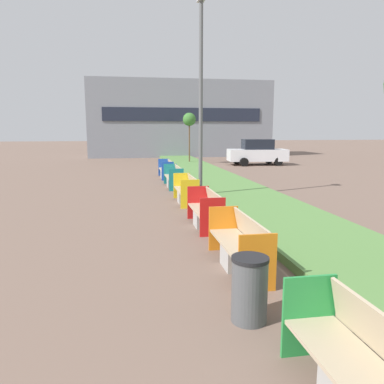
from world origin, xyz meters
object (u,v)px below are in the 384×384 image
(litter_bin, at_px, (249,289))
(bench_yellow_frame, at_px, (187,192))
(bench_teal_frame, at_px, (174,179))
(bench_blue_frame, at_px, (166,171))
(bench_red_frame, at_px, (206,213))
(sapling_tree_far, at_px, (189,120))
(parked_car_distant, at_px, (257,152))
(bench_orange_frame, at_px, (240,248))
(bench_green_frame, at_px, (367,383))
(street_lamp_post, at_px, (201,90))

(litter_bin, bearing_deg, bench_yellow_frame, 86.92)
(bench_teal_frame, height_order, bench_blue_frame, same)
(bench_red_frame, distance_m, sapling_tree_far, 18.57)
(litter_bin, height_order, parked_car_distant, parked_car_distant)
(bench_red_frame, bearing_deg, bench_blue_frame, 89.99)
(bench_orange_frame, distance_m, parked_car_distant, 20.95)
(bench_green_frame, relative_size, bench_yellow_frame, 1.05)
(litter_bin, relative_size, sapling_tree_far, 0.24)
(bench_blue_frame, xyz_separation_m, litter_bin, (-0.45, -15.24, 0.08))
(bench_orange_frame, relative_size, street_lamp_post, 0.31)
(bench_yellow_frame, xyz_separation_m, bench_blue_frame, (0.00, 6.99, 0.00))
(bench_yellow_frame, distance_m, bench_blue_frame, 6.99)
(bench_teal_frame, height_order, street_lamp_post, street_lamp_post)
(bench_orange_frame, xyz_separation_m, bench_blue_frame, (-0.00, 13.32, -0.00))
(bench_blue_frame, bearing_deg, bench_yellow_frame, -90.01)
(parked_car_distant, bearing_deg, bench_orange_frame, -104.73)
(sapling_tree_far, relative_size, parked_car_distant, 0.87)
(bench_yellow_frame, height_order, litter_bin, bench_yellow_frame)
(bench_yellow_frame, relative_size, sapling_tree_far, 0.52)
(litter_bin, bearing_deg, bench_green_frame, -76.48)
(bench_yellow_frame, relative_size, street_lamp_post, 0.28)
(bench_yellow_frame, height_order, sapling_tree_far, sapling_tree_far)
(bench_orange_frame, height_order, bench_teal_frame, same)
(litter_bin, distance_m, sapling_tree_far, 23.46)
(bench_blue_frame, distance_m, sapling_tree_far, 8.74)
(bench_teal_frame, distance_m, bench_blue_frame, 3.30)
(bench_blue_frame, xyz_separation_m, street_lamp_post, (0.61, -6.35, 3.54))
(bench_red_frame, height_order, bench_teal_frame, same)
(bench_yellow_frame, xyz_separation_m, parked_car_distant, (7.25, 13.31, 0.55))
(bench_orange_frame, height_order, bench_red_frame, same)
(bench_red_frame, bearing_deg, bench_green_frame, -89.99)
(bench_yellow_frame, height_order, street_lamp_post, street_lamp_post)
(bench_orange_frame, relative_size, bench_blue_frame, 1.04)
(bench_blue_frame, bearing_deg, parked_car_distant, 41.06)
(bench_yellow_frame, distance_m, litter_bin, 8.26)
(bench_green_frame, xyz_separation_m, street_lamp_post, (0.61, 10.74, 3.54))
(bench_green_frame, distance_m, bench_blue_frame, 17.09)
(bench_green_frame, distance_m, bench_orange_frame, 3.76)
(sapling_tree_far, bearing_deg, street_lamp_post, -97.63)
(bench_blue_frame, bearing_deg, bench_red_frame, -90.01)
(bench_red_frame, height_order, litter_bin, bench_red_frame)
(bench_red_frame, distance_m, bench_blue_frame, 10.30)
(bench_teal_frame, xyz_separation_m, sapling_tree_far, (2.51, 11.17, 2.85))
(bench_green_frame, relative_size, bench_orange_frame, 0.94)
(bench_teal_frame, relative_size, street_lamp_post, 0.32)
(bench_orange_frame, distance_m, litter_bin, 1.97)
(bench_teal_frame, relative_size, parked_car_distant, 0.52)
(litter_bin, xyz_separation_m, street_lamp_post, (1.06, 8.89, 3.46))
(bench_teal_frame, distance_m, litter_bin, 11.95)
(bench_green_frame, bearing_deg, sapling_tree_far, 84.24)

